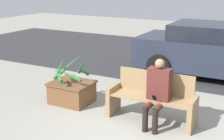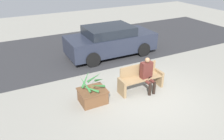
{
  "view_description": "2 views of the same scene",
  "coord_description": "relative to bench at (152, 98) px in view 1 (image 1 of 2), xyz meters",
  "views": [
    {
      "loc": [
        1.89,
        -4.7,
        2.57
      ],
      "look_at": [
        -1.0,
        0.74,
        0.78
      ],
      "focal_mm": 50.0,
      "sensor_mm": 36.0,
      "label": 1
    },
    {
      "loc": [
        -4.02,
        -5.13,
        4.15
      ],
      "look_at": [
        -0.92,
        0.89,
        0.79
      ],
      "focal_mm": 35.0,
      "sensor_mm": 36.0,
      "label": 2
    }
  ],
  "objects": [
    {
      "name": "ground_plane",
      "position": [
        0.0,
        -0.46,
        -0.44
      ],
      "size": [
        30.0,
        30.0,
        0.0
      ],
      "primitive_type": "plane",
      "color": "gray"
    },
    {
      "name": "road_surface",
      "position": [
        0.0,
        4.98,
        -0.43
      ],
      "size": [
        20.0,
        6.0,
        0.01
      ],
      "primitive_type": "cube",
      "color": "#2D2D30",
      "rests_on": "ground_plane"
    },
    {
      "name": "bench",
      "position": [
        0.0,
        0.0,
        0.0
      ],
      "size": [
        1.66,
        0.49,
        0.92
      ],
      "color": "#8C704C",
      "rests_on": "ground_plane"
    },
    {
      "name": "person_seated",
      "position": [
        0.16,
        -0.17,
        0.25
      ],
      "size": [
        0.41,
        0.57,
        1.24
      ],
      "color": "#51231E",
      "rests_on": "ground_plane"
    },
    {
      "name": "planter_box",
      "position": [
        -1.84,
        0.02,
        -0.19
      ],
      "size": [
        0.87,
        0.74,
        0.46
      ],
      "color": "brown",
      "rests_on": "ground_plane"
    },
    {
      "name": "potted_plant",
      "position": [
        -1.85,
        -0.01,
        0.28
      ],
      "size": [
        0.81,
        0.82,
        0.55
      ],
      "color": "brown",
      "rests_on": "planter_box"
    },
    {
      "name": "parked_car",
      "position": [
        0.54,
        3.42,
        0.29
      ],
      "size": [
        4.29,
        1.98,
        1.44
      ],
      "color": "#232838",
      "rests_on": "ground_plane"
    }
  ]
}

